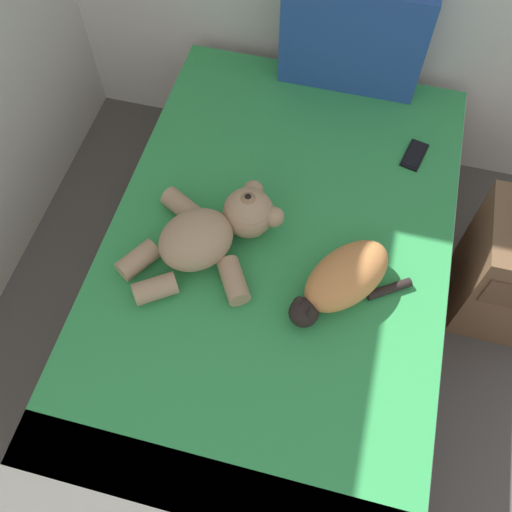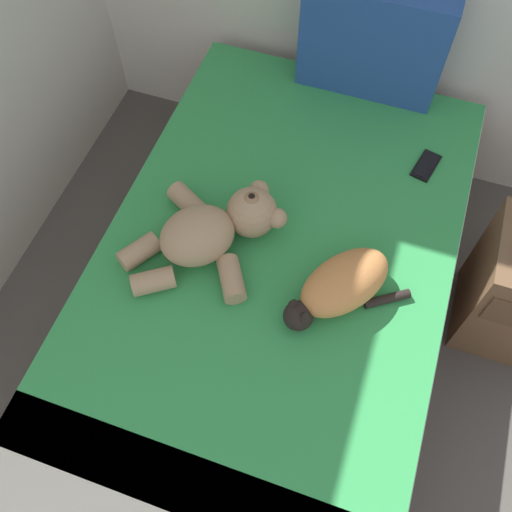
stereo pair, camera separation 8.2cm
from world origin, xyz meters
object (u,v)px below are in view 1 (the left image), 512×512
bed (271,295)px  cell_phone (414,155)px  teddy_bear (211,233)px  patterned_cushion (354,36)px  cat (343,280)px

bed → cell_phone: bearing=53.9°
teddy_bear → cell_phone: (0.65, 0.59, -0.08)m
patterned_cushion → bed: bearing=-96.0°
cell_phone → patterned_cushion: bearing=133.9°
cat → cell_phone: (0.18, 0.65, -0.07)m
patterned_cushion → cat: (0.15, -1.00, -0.16)m
cell_phone → cat: bearing=-105.5°
bed → cell_phone: cell_phone is taller
cat → teddy_bear: size_ratio=0.74×
bed → cat: (0.25, -0.06, 0.35)m
patterned_cushion → cat: 1.02m
patterned_cushion → cell_phone: (0.33, -0.34, -0.23)m
cat → teddy_bear: (-0.47, 0.06, 0.01)m
bed → teddy_bear: 0.43m
cat → cell_phone: 0.68m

